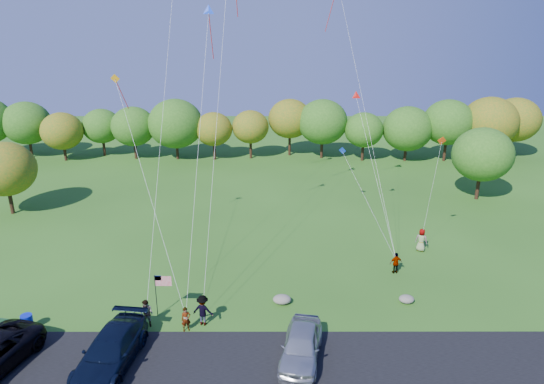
# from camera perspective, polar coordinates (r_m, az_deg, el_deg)

# --- Properties ---
(ground) EXTENTS (140.00, 140.00, 0.00)m
(ground) POSITION_cam_1_polar(r_m,az_deg,el_deg) (30.56, -5.44, -15.05)
(ground) COLOR #2A5718
(ground) RESTS_ON ground
(asphalt_lane) EXTENTS (44.00, 6.00, 0.06)m
(asphalt_lane) POSITION_cam_1_polar(r_m,az_deg,el_deg) (27.34, -6.23, -19.70)
(asphalt_lane) COLOR black
(asphalt_lane) RESTS_ON ground
(treeline) EXTENTS (74.23, 27.76, 8.20)m
(treeline) POSITION_cam_1_polar(r_m,az_deg,el_deg) (62.67, -3.81, 7.52)
(treeline) COLOR #372014
(treeline) RESTS_ON ground
(minivan_navy) EXTENTS (3.15, 6.24, 1.74)m
(minivan_navy) POSITION_cam_1_polar(r_m,az_deg,el_deg) (28.03, -18.46, -17.30)
(minivan_navy) COLOR black
(minivan_navy) RESTS_ON asphalt_lane
(minivan_silver) EXTENTS (2.89, 5.27, 1.70)m
(minivan_silver) POSITION_cam_1_polar(r_m,az_deg,el_deg) (27.16, 3.46, -17.56)
(minivan_silver) COLOR #AAADB5
(minivan_silver) RESTS_ON asphalt_lane
(flyer_a) EXTENTS (0.66, 0.54, 1.54)m
(flyer_a) POSITION_cam_1_polar(r_m,az_deg,el_deg) (29.77, -10.09, -14.53)
(flyer_a) COLOR #4C4C59
(flyer_a) RESTS_ON ground
(flyer_b) EXTENTS (1.00, 0.88, 1.74)m
(flyer_b) POSITION_cam_1_polar(r_m,az_deg,el_deg) (30.58, -14.53, -13.67)
(flyer_b) COLOR #4C4C59
(flyer_b) RESTS_ON ground
(flyer_c) EXTENTS (1.37, 0.96, 1.93)m
(flyer_c) POSITION_cam_1_polar(r_m,az_deg,el_deg) (30.06, -8.14, -13.61)
(flyer_c) COLOR #4C4C59
(flyer_c) RESTS_ON ground
(flyer_d) EXTENTS (1.00, 0.57, 1.61)m
(flyer_d) POSITION_cam_1_polar(r_m,az_deg,el_deg) (36.48, 14.38, -8.09)
(flyer_d) COLOR #4C4C59
(flyer_d) RESTS_ON ground
(flyer_e) EXTENTS (1.09, 0.96, 1.88)m
(flyer_e) POSITION_cam_1_polar(r_m,az_deg,el_deg) (40.36, 17.16, -5.42)
(flyer_e) COLOR #4C4C59
(flyer_e) RESTS_ON ground
(park_bench) EXTENTS (1.62, 0.55, 0.90)m
(park_bench) POSITION_cam_1_polar(r_m,az_deg,el_deg) (33.50, -29.18, -13.36)
(park_bench) COLOR #163C22
(park_bench) RESTS_ON ground
(trash_barrel) EXTENTS (0.66, 0.66, 0.99)m
(trash_barrel) POSITION_cam_1_polar(r_m,az_deg,el_deg) (32.91, -26.84, -13.53)
(trash_barrel) COLOR #0B1CAE
(trash_barrel) RESTS_ON ground
(flag_assembly) EXTENTS (1.04, 0.67, 2.81)m
(flag_assembly) POSITION_cam_1_polar(r_m,az_deg,el_deg) (30.70, -12.99, -10.64)
(flag_assembly) COLOR black
(flag_assembly) RESTS_ON ground
(boulder_near) EXTENTS (1.17, 0.92, 0.59)m
(boulder_near) POSITION_cam_1_polar(r_m,az_deg,el_deg) (32.08, 1.19, -12.52)
(boulder_near) COLOR gray
(boulder_near) RESTS_ON ground
(boulder_far) EXTENTS (0.98, 0.82, 0.51)m
(boulder_far) POSITION_cam_1_polar(r_m,az_deg,el_deg) (33.34, 15.54, -12.04)
(boulder_far) COLOR slate
(boulder_far) RESTS_ON ground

